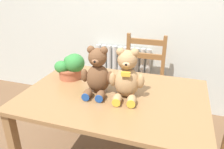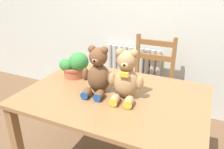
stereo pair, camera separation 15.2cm
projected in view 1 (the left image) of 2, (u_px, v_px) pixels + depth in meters
The scene contains 7 objects.
wall_back at pixel (148, 3), 2.47m from camera, with size 8.00×0.04×2.60m, color silver.
radiator at pixel (122, 78), 2.86m from camera, with size 0.72×0.10×0.78m.
dining_table at pixel (114, 106), 1.64m from camera, with size 1.31×0.91×0.77m.
wooden_chair_behind at pixel (142, 83), 2.46m from camera, with size 0.44×0.42×0.99m.
teddy_bear_left at pixel (98, 74), 1.56m from camera, with size 0.25×0.25×0.35m.
teddy_bear_right at pixel (127, 77), 1.50m from camera, with size 0.25×0.26×0.36m.
potted_plant at pixel (71, 67), 1.81m from camera, with size 0.24×0.21×0.22m.
Camera 1 is at (0.43, -0.88, 1.54)m, focal length 35.00 mm.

